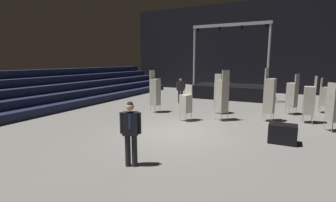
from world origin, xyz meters
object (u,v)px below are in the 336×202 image
chair_stack_mid_centre (220,94)px  chair_stack_rear_centre (324,96)px  chair_stack_rear_left (186,103)px  crew_worker_near_stage (181,89)px  chair_stack_mid_left (334,107)px  stage_riser (232,90)px  chair_stack_mid_right (292,94)px  chair_stack_front_right (222,96)px  man_with_tie (131,130)px  chair_stack_rear_right (309,100)px  equipment_road_case (282,134)px  chair_stack_front_left (155,92)px  chair_stack_aisle_left (269,95)px

chair_stack_mid_centre → chair_stack_rear_centre: 5.70m
chair_stack_rear_left → chair_stack_rear_centre: size_ratio=0.91×
crew_worker_near_stage → chair_stack_mid_left: bearing=-57.4°
stage_riser → chair_stack_mid_right: 6.11m
chair_stack_mid_centre → chair_stack_front_right: bearing=-50.6°
chair_stack_rear_centre → chair_stack_mid_left: bearing=13.2°
man_with_tie → chair_stack_front_right: size_ratio=0.74×
chair_stack_mid_left → chair_stack_rear_right: (-0.80, 1.09, 0.08)m
stage_riser → chair_stack_rear_right: 7.83m
chair_stack_mid_right → equipment_road_case: bearing=-157.0°
man_with_tie → chair_stack_mid_left: bearing=-154.2°
stage_riser → man_with_tie: size_ratio=3.20×
crew_worker_near_stage → equipment_road_case: crew_worker_near_stage is taller
chair_stack_front_right → chair_stack_mid_right: chair_stack_front_right is taller
chair_stack_mid_right → chair_stack_rear_left: (-4.45, -3.78, -0.21)m
man_with_tie → chair_stack_mid_left: 8.28m
chair_stack_front_right → equipment_road_case: (2.69, -2.28, -0.87)m
chair_stack_rear_left → crew_worker_near_stage: chair_stack_rear_left is taller
man_with_tie → chair_stack_rear_left: 5.36m
man_with_tie → equipment_road_case: size_ratio=1.97×
chair_stack_front_left → equipment_road_case: size_ratio=2.56×
man_with_tie → chair_stack_front_left: (-2.85, 6.38, 0.15)m
chair_stack_front_left → equipment_road_case: bearing=76.7°
chair_stack_front_right → chair_stack_mid_centre: size_ratio=1.12×
chair_stack_mid_left → chair_stack_aisle_left: size_ratio=0.79×
chair_stack_mid_right → chair_stack_mid_centre: bearing=138.7°
chair_stack_mid_right → chair_stack_rear_centre: 1.99m
chair_stack_front_left → chair_stack_rear_right: size_ratio=1.08×
man_with_tie → equipment_road_case: bearing=-156.8°
chair_stack_mid_left → equipment_road_case: 3.08m
chair_stack_front_right → chair_stack_mid_centre: chair_stack_front_right is taller
chair_stack_mid_right → chair_stack_rear_centre: size_ratio=1.14×
chair_stack_front_left → crew_worker_near_stage: (0.02, 3.44, -0.21)m
chair_stack_rear_centre → man_with_tie: bearing=-13.2°
stage_riser → chair_stack_mid_left: (5.57, -7.29, 0.41)m
chair_stack_rear_left → chair_stack_rear_right: 5.55m
chair_stack_mid_centre → equipment_road_case: 4.99m
chair_stack_rear_left → equipment_road_case: size_ratio=1.90×
crew_worker_near_stage → chair_stack_front_right: bearing=-78.7°
chair_stack_front_right → chair_stack_mid_right: (2.96, 2.93, -0.13)m
man_with_tie → crew_worker_near_stage: size_ratio=1.05×
chair_stack_front_right → chair_stack_mid_right: bearing=-10.0°
chair_stack_rear_left → equipment_road_case: (4.18, -1.44, -0.53)m
chair_stack_mid_left → chair_stack_mid_right: bearing=173.4°
chair_stack_mid_centre → equipment_road_case: size_ratio=2.37×
chair_stack_mid_right → chair_stack_rear_centre: (1.57, 1.21, -0.13)m
stage_riser → crew_worker_near_stage: 4.62m
stage_riser → man_with_tie: (0.24, -13.62, 0.43)m
man_with_tie → crew_worker_near_stage: man_with_tie is taller
chair_stack_mid_left → chair_stack_rear_right: 1.35m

